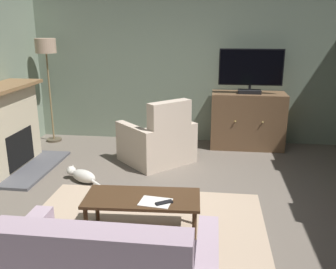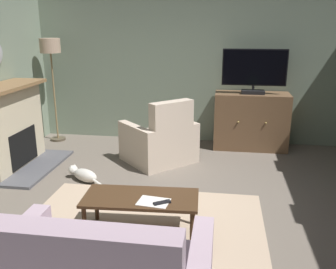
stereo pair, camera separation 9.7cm
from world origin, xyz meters
name	(u,v)px [view 2 (the right image)]	position (x,y,z in m)	size (l,w,h in m)	color
ground_plane	(174,217)	(0.00, 0.00, -0.02)	(6.33, 6.38, 0.04)	#665B51
wall_back	(197,64)	(0.00, 2.94, 1.38)	(6.33, 0.10, 2.77)	gray
rug_central	(145,221)	(-0.30, -0.17, 0.01)	(2.55, 1.60, 0.01)	tan
fireplace	(10,129)	(-2.59, 1.11, 0.59)	(0.90, 1.47, 1.24)	#4C4C51
tv_cabinet	(251,122)	(0.97, 2.59, 0.46)	(1.23, 0.58, 0.96)	#4A3523
television	(254,70)	(0.97, 2.54, 1.34)	(1.04, 0.20, 0.73)	black
coffee_table	(141,201)	(-0.29, -0.40, 0.36)	(1.17, 0.57, 0.41)	#422B19
tv_remote	(162,203)	(-0.05, -0.52, 0.42)	(0.17, 0.05, 0.02)	black
folded_newspaper	(154,202)	(-0.14, -0.50, 0.41)	(0.30, 0.22, 0.01)	silver
armchair_in_far_corner	(160,142)	(-0.44, 1.68, 0.32)	(1.28, 1.28, 1.00)	#C6B29E
cat	(84,175)	(-1.36, 0.77, 0.09)	(0.64, 0.40, 0.20)	beige
floor_lamp	(51,56)	(-2.52, 2.51, 1.54)	(0.35, 0.35, 1.84)	#4C4233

